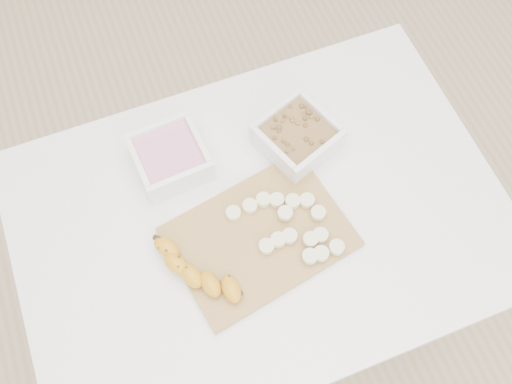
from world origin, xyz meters
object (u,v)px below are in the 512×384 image
object	(u,v)px
cutting_board	(259,237)
banana	(198,272)
bowl_yogurt	(170,157)
bowl_granola	(297,137)
table	(261,233)

from	to	relation	value
cutting_board	banana	size ratio (longest dim) A/B	1.72
bowl_yogurt	bowl_granola	world-z (taller)	bowl_granola
table	cutting_board	size ratio (longest dim) A/B	2.91
table	bowl_granola	distance (m)	0.23
table	bowl_yogurt	world-z (taller)	bowl_yogurt
bowl_granola	cutting_board	xyz separation A→B (m)	(-0.15, -0.17, -0.03)
cutting_board	bowl_yogurt	bearing A→B (deg)	116.68
table	bowl_yogurt	xyz separation A→B (m)	(-0.13, 0.18, 0.13)
table	banana	size ratio (longest dim) A/B	5.02
cutting_board	banana	distance (m)	0.14
bowl_yogurt	banana	bearing A→B (deg)	-95.68
table	banana	xyz separation A→B (m)	(-0.16, -0.08, 0.13)
bowl_granola	banana	world-z (taller)	bowl_granola
bowl_granola	banana	bearing A→B (deg)	-145.00
table	cutting_board	xyz separation A→B (m)	(-0.02, -0.04, 0.10)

